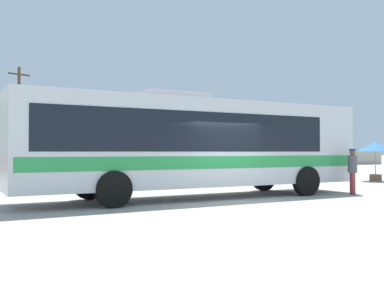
% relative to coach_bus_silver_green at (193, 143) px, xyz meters
% --- Properties ---
extents(ground_plane, '(300.00, 300.00, 0.00)m').
position_rel_coach_bus_silver_green_xyz_m(ground_plane, '(0.52, 8.15, -1.87)').
color(ground_plane, '#A3A099').
extents(perimeter_wall, '(80.00, 0.30, 1.89)m').
position_rel_coach_bus_silver_green_xyz_m(perimeter_wall, '(0.52, 23.44, -0.93)').
color(perimeter_wall, '#9E998C').
rests_on(perimeter_wall, ground_plane).
extents(coach_bus_silver_green, '(12.32, 2.90, 3.50)m').
position_rel_coach_bus_silver_green_xyz_m(coach_bus_silver_green, '(0.00, 0.00, 0.00)').
color(coach_bus_silver_green, silver).
rests_on(coach_bus_silver_green, ground_plane).
extents(attendant_by_bus_door, '(0.46, 0.46, 1.67)m').
position_rel_coach_bus_silver_green_xyz_m(attendant_by_bus_door, '(5.66, -1.85, -0.92)').
color(attendant_by_bus_door, '#99383D').
rests_on(attendant_by_bus_door, ground_plane).
extents(vendor_umbrella_near_gate_blue, '(1.84, 1.84, 2.09)m').
position_rel_coach_bus_silver_green_xyz_m(vendor_umbrella_near_gate_blue, '(12.72, 2.63, -0.10)').
color(vendor_umbrella_near_gate_blue, gray).
rests_on(vendor_umbrella_near_gate_blue, ground_plane).
extents(parked_car_third_white, '(4.44, 2.25, 1.47)m').
position_rel_coach_bus_silver_green_xyz_m(parked_car_third_white, '(-0.70, 18.73, -1.09)').
color(parked_car_third_white, silver).
rests_on(parked_car_third_white, ground_plane).
extents(parked_car_rightmost_red, '(4.46, 2.30, 1.50)m').
position_rel_coach_bus_silver_green_xyz_m(parked_car_rightmost_red, '(6.20, 18.95, -1.08)').
color(parked_car_rightmost_red, red).
rests_on(parked_car_rightmost_red, ground_plane).
extents(utility_pole_far, '(1.77, 0.57, 8.60)m').
position_rel_coach_bus_silver_green_xyz_m(utility_pole_far, '(-1.72, 26.05, 2.61)').
color(utility_pole_far, '#4C3823').
rests_on(utility_pole_far, ground_plane).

